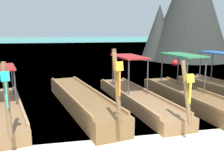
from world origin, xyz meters
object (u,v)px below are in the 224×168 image
object	(u,v)px
longtail_boat_orange_ribbon	(81,100)
longtail_boat_yellow_ribbon	(136,97)
longtail_boat_green_ribbon	(192,98)
karst_rock	(188,6)
mooring_buoy_near	(175,63)
longtail_boat_turquoise_ribbon	(6,109)

from	to	relation	value
longtail_boat_orange_ribbon	longtail_boat_yellow_ribbon	distance (m)	2.30
longtail_boat_green_ribbon	karst_rock	world-z (taller)	karst_rock
longtail_boat_yellow_ribbon	mooring_buoy_near	bearing A→B (deg)	56.61
longtail_boat_yellow_ribbon	longtail_boat_green_ribbon	size ratio (longest dim) A/B	1.00
longtail_boat_turquoise_ribbon	mooring_buoy_near	xyz separation A→B (m)	(11.71, 10.70, -0.02)
longtail_boat_yellow_ribbon	karst_rock	size ratio (longest dim) A/B	0.62
longtail_boat_turquoise_ribbon	longtail_boat_yellow_ribbon	xyz separation A→B (m)	(5.01, 0.53, 0.00)
longtail_boat_orange_ribbon	mooring_buoy_near	bearing A→B (deg)	48.75
mooring_buoy_near	longtail_boat_green_ribbon	bearing A→B (deg)	-112.63
longtail_boat_turquoise_ribbon	longtail_boat_yellow_ribbon	world-z (taller)	longtail_boat_turquoise_ribbon
mooring_buoy_near	longtail_boat_orange_ribbon	bearing A→B (deg)	-131.25
longtail_boat_turquoise_ribbon	longtail_boat_yellow_ribbon	distance (m)	5.04
longtail_boat_yellow_ribbon	mooring_buoy_near	world-z (taller)	longtail_boat_yellow_ribbon
longtail_boat_green_ribbon	longtail_boat_turquoise_ribbon	bearing A→B (deg)	179.32
longtail_boat_green_ribbon	karst_rock	size ratio (longest dim) A/B	0.63
longtail_boat_orange_ribbon	longtail_boat_yellow_ribbon	world-z (taller)	longtail_boat_orange_ribbon
longtail_boat_orange_ribbon	mooring_buoy_near	world-z (taller)	longtail_boat_orange_ribbon
longtail_boat_orange_ribbon	karst_rock	xyz separation A→B (m)	(12.19, 14.60, 5.10)
longtail_boat_yellow_ribbon	mooring_buoy_near	xyz separation A→B (m)	(6.70, 10.16, -0.02)
longtail_boat_turquoise_ribbon	mooring_buoy_near	bearing A→B (deg)	42.41
longtail_boat_turquoise_ribbon	mooring_buoy_near	world-z (taller)	longtail_boat_turquoise_ribbon
karst_rock	longtail_boat_yellow_ribbon	bearing A→B (deg)	-124.30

